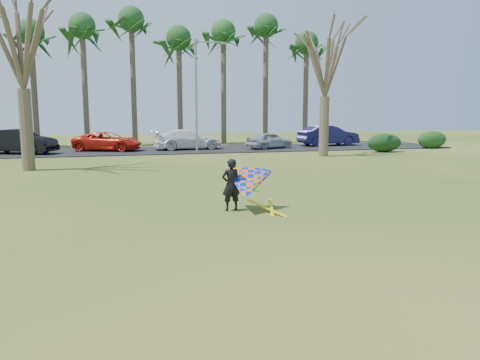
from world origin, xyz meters
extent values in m
plane|color=#1F4B10|center=(0.00, 0.00, 0.00)|extent=(100.00, 100.00, 0.00)
cube|color=black|center=(0.00, 25.00, 0.03)|extent=(46.00, 7.00, 0.06)
cylinder|color=#4A392C|center=(-10.00, 31.00, 4.50)|extent=(0.48, 0.48, 9.00)
ellipsoid|color=#194719|center=(-10.00, 31.00, 9.30)|extent=(4.84, 4.84, 3.08)
cylinder|color=#4D402E|center=(-6.00, 31.00, 4.85)|extent=(0.48, 0.48, 9.70)
ellipsoid|color=#1C4B1A|center=(-6.00, 31.00, 10.00)|extent=(4.84, 4.84, 3.08)
cylinder|color=#453929|center=(-2.00, 31.00, 5.20)|extent=(0.48, 0.48, 10.40)
ellipsoid|color=#184217|center=(-2.00, 31.00, 10.70)|extent=(4.84, 4.84, 3.08)
cylinder|color=brown|center=(2.00, 31.00, 4.50)|extent=(0.48, 0.48, 9.00)
ellipsoid|color=#1B4418|center=(2.00, 31.00, 9.30)|extent=(4.84, 4.84, 3.08)
cylinder|color=#4C3C2D|center=(6.00, 31.00, 4.85)|extent=(0.48, 0.48, 9.70)
ellipsoid|color=#1D4D1B|center=(6.00, 31.00, 10.00)|extent=(4.84, 4.84, 3.08)
cylinder|color=#49392B|center=(10.00, 31.00, 5.20)|extent=(0.48, 0.48, 10.40)
ellipsoid|color=#1A491A|center=(10.00, 31.00, 10.70)|extent=(4.84, 4.84, 3.08)
cylinder|color=#493A2C|center=(14.00, 31.00, 4.50)|extent=(0.48, 0.48, 9.00)
ellipsoid|color=#174017|center=(14.00, 31.00, 9.30)|extent=(4.84, 4.84, 3.08)
cylinder|color=#4B3C2D|center=(-8.00, 15.00, 2.10)|extent=(0.64, 0.64, 4.20)
cylinder|color=brown|center=(10.00, 18.00, 1.99)|extent=(0.64, 0.64, 3.99)
cylinder|color=gray|center=(2.00, 22.00, 4.00)|extent=(0.16, 0.16, 8.00)
cylinder|color=gray|center=(3.00, 22.00, 7.80)|extent=(2.00, 0.10, 0.10)
cube|color=gray|center=(4.00, 22.00, 7.75)|extent=(0.40, 0.18, 0.12)
ellipsoid|color=black|center=(15.69, 19.73, 0.69)|extent=(2.74, 1.24, 1.37)
ellipsoid|color=#163C15|center=(21.21, 21.64, 0.71)|extent=(2.55, 1.20, 1.41)
imported|color=black|center=(-10.18, 24.42, 0.91)|extent=(5.47, 3.74, 1.71)
imported|color=red|center=(-4.22, 25.35, 0.76)|extent=(5.55, 3.97, 1.40)
imported|color=white|center=(1.77, 25.11, 0.83)|extent=(5.50, 2.73, 1.54)
imported|color=#A2A7AF|center=(8.18, 24.21, 0.72)|extent=(4.16, 2.90, 1.31)
imported|color=#19194D|center=(14.05, 25.86, 0.92)|extent=(5.37, 2.30, 1.72)
imported|color=black|center=(-0.07, 2.89, 0.82)|extent=(0.64, 0.46, 1.64)
cone|color=#0421DB|center=(0.38, 2.64, 0.85)|extent=(2.13, 2.39, 2.02)
cube|color=#0CBF19|center=(0.50, 2.56, 0.80)|extent=(0.62, 0.60, 0.24)
cube|color=yellow|center=(0.93, 2.29, 0.01)|extent=(0.85, 1.66, 0.28)
cube|color=yellow|center=(1.13, 2.49, 0.01)|extent=(0.56, 1.76, 0.22)
camera|label=1|loc=(-3.42, -11.17, 3.17)|focal=35.00mm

